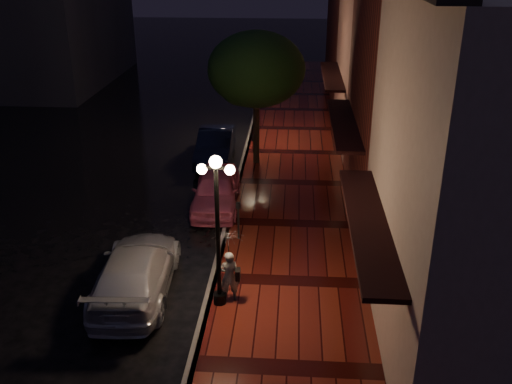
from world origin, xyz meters
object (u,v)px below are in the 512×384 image
at_px(streetlamp_far, 255,93).
at_px(streetlamp_near, 217,223).
at_px(parking_meter, 238,217).
at_px(street_tree, 257,72).
at_px(silver_car, 136,271).
at_px(pink_car, 216,190).
at_px(navy_car, 216,145).
at_px(woman_with_umbrella, 229,256).

bearing_deg(streetlamp_far, streetlamp_near, -90.00).
distance_m(streetlamp_far, parking_meter, 10.40).
bearing_deg(street_tree, silver_car, -104.54).
height_order(streetlamp_near, pink_car, streetlamp_near).
distance_m(pink_car, parking_meter, 2.95).
xyz_separation_m(streetlamp_near, silver_car, (-2.45, 0.53, -1.88)).
bearing_deg(pink_car, streetlamp_far, 80.57).
bearing_deg(navy_car, street_tree, -15.93).
relative_size(streetlamp_near, pink_car, 1.03).
bearing_deg(street_tree, pink_car, -104.92).
bearing_deg(woman_with_umbrella, navy_car, -95.62).
relative_size(streetlamp_far, street_tree, 0.74).
relative_size(streetlamp_far, navy_car, 0.98).
xyz_separation_m(navy_car, silver_car, (-0.80, -10.96, -0.00)).
relative_size(street_tree, parking_meter, 4.35).
height_order(silver_car, woman_with_umbrella, woman_with_umbrella).
xyz_separation_m(pink_car, silver_car, (-1.50, -5.92, 0.01)).
height_order(silver_car, parking_meter, parking_meter).
bearing_deg(parking_meter, navy_car, 127.15).
bearing_deg(silver_car, parking_meter, -132.48).
xyz_separation_m(streetlamp_far, pink_car, (-0.95, -7.55, -1.89)).
xyz_separation_m(streetlamp_near, parking_meter, (0.16, 3.73, -1.64)).
xyz_separation_m(street_tree, navy_car, (-1.91, 0.50, -3.52)).
distance_m(street_tree, pink_car, 5.87).
bearing_deg(woman_with_umbrella, streetlamp_far, -104.13).
height_order(navy_car, woman_with_umbrella, woman_with_umbrella).
distance_m(streetlamp_far, silver_car, 13.82).
bearing_deg(streetlamp_near, parking_meter, 87.60).
distance_m(streetlamp_near, silver_car, 3.13).
distance_m(streetlamp_near, streetlamp_far, 14.00).
xyz_separation_m(silver_car, woman_with_umbrella, (2.71, -0.36, 0.82)).
xyz_separation_m(woman_with_umbrella, parking_meter, (-0.10, 3.56, -0.58)).
height_order(streetlamp_far, parking_meter, streetlamp_far).
distance_m(woman_with_umbrella, parking_meter, 3.61).
xyz_separation_m(navy_car, parking_meter, (1.81, -7.76, 0.23)).
relative_size(street_tree, woman_with_umbrella, 2.75).
bearing_deg(silver_car, navy_car, -97.45).
height_order(streetlamp_far, street_tree, street_tree).
height_order(pink_car, woman_with_umbrella, woman_with_umbrella).
relative_size(street_tree, pink_car, 1.38).
distance_m(navy_car, silver_car, 10.99).
distance_m(streetlamp_near, pink_car, 6.79).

